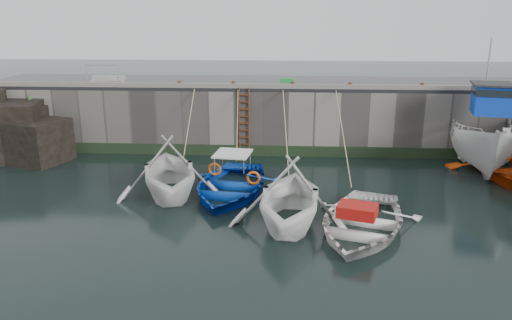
# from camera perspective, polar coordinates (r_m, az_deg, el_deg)

# --- Properties ---
(ground) EXTENTS (120.00, 120.00, 0.00)m
(ground) POSITION_cam_1_polar(r_m,az_deg,el_deg) (14.09, 3.51, -10.74)
(ground) COLOR black
(ground) RESTS_ON ground
(quay_back) EXTENTS (30.00, 5.00, 3.00)m
(quay_back) POSITION_cam_1_polar(r_m,az_deg,el_deg) (25.52, 3.62, 5.23)
(quay_back) COLOR slate
(quay_back) RESTS_ON ground
(road_back) EXTENTS (30.00, 5.00, 0.16)m
(road_back) POSITION_cam_1_polar(r_m,az_deg,el_deg) (25.26, 3.69, 8.75)
(road_back) COLOR black
(road_back) RESTS_ON quay_back
(kerb_back) EXTENTS (30.00, 0.30, 0.20)m
(kerb_back) POSITION_cam_1_polar(r_m,az_deg,el_deg) (22.91, 3.70, 8.42)
(kerb_back) COLOR slate
(kerb_back) RESTS_ON road_back
(algae_back) EXTENTS (30.00, 0.08, 0.50)m
(algae_back) POSITION_cam_1_polar(r_m,az_deg,el_deg) (23.33, 3.57, 1.02)
(algae_back) COLOR black
(algae_back) RESTS_ON ground
(rock_outcrop) EXTENTS (5.85, 4.24, 3.41)m
(rock_outcrop) POSITION_cam_1_polar(r_m,az_deg,el_deg) (25.69, -26.61, 3.05)
(rock_outcrop) COLOR black
(rock_outcrop) RESTS_ON ground
(ladder) EXTENTS (0.51, 0.08, 3.20)m
(ladder) POSITION_cam_1_polar(r_m,az_deg,el_deg) (23.05, -1.37, 4.29)
(ladder) COLOR #3F1E0F
(ladder) RESTS_ON ground
(boat_near_white) EXTENTS (5.26, 5.70, 2.50)m
(boat_near_white) POSITION_cam_1_polar(r_m,az_deg,el_deg) (18.71, -9.83, -3.92)
(boat_near_white) COLOR silver
(boat_near_white) RESTS_ON ground
(boat_near_white_rope) EXTENTS (0.04, 3.95, 3.10)m
(boat_near_white_rope) POSITION_cam_1_polar(r_m,az_deg,el_deg) (22.41, -7.55, -0.41)
(boat_near_white_rope) COLOR tan
(boat_near_white_rope) RESTS_ON ground
(boat_near_blue) EXTENTS (4.35, 5.66, 1.09)m
(boat_near_blue) POSITION_cam_1_polar(r_m,az_deg,el_deg) (18.71, -2.97, -3.70)
(boat_near_blue) COLOR blue
(boat_near_blue) RESTS_ON ground
(boat_near_blue_rope) EXTENTS (0.04, 3.67, 3.10)m
(boat_near_blue_rope) POSITION_cam_1_polar(r_m,az_deg,el_deg) (22.29, -1.90, -0.36)
(boat_near_blue_rope) COLOR tan
(boat_near_blue_rope) RESTS_ON ground
(boat_near_blacktrim) EXTENTS (4.49, 5.07, 2.49)m
(boat_near_blacktrim) POSITION_cam_1_polar(r_m,az_deg,el_deg) (15.98, 3.82, -7.32)
(boat_near_blacktrim) COLOR white
(boat_near_blacktrim) RESTS_ON ground
(boat_near_blacktrim_rope) EXTENTS (0.04, 5.99, 3.10)m
(boat_near_blacktrim_rope) POSITION_cam_1_polar(r_m,az_deg,el_deg) (20.85, 3.77, -1.58)
(boat_near_blacktrim_rope) COLOR tan
(boat_near_blacktrim_rope) RESTS_ON ground
(boat_near_navy) EXTENTS (5.08, 6.01, 1.06)m
(boat_near_navy) POSITION_cam_1_polar(r_m,az_deg,el_deg) (15.90, 11.86, -7.79)
(boat_near_navy) COLOR white
(boat_near_navy) RESTS_ON ground
(boat_near_navy_rope) EXTENTS (0.04, 6.26, 3.10)m
(boat_near_navy_rope) POSITION_cam_1_polar(r_m,az_deg,el_deg) (20.85, 9.83, -1.79)
(boat_near_navy_rope) COLOR tan
(boat_near_navy_rope) RESTS_ON ground
(boat_far_white) EXTENTS (4.15, 7.55, 5.76)m
(boat_far_white) POSITION_cam_1_polar(r_m,az_deg,el_deg) (23.81, 24.56, 2.11)
(boat_far_white) COLOR silver
(boat_far_white) RESTS_ON ground
(fish_crate) EXTENTS (0.63, 0.38, 0.30)m
(fish_crate) POSITION_cam_1_polar(r_m,az_deg,el_deg) (24.19, 3.55, 8.97)
(fish_crate) COLOR #1A913B
(fish_crate) RESTS_ON road_back
(railing) EXTENTS (1.60, 1.05, 1.00)m
(railing) POSITION_cam_1_polar(r_m,az_deg,el_deg) (25.50, -16.61, 8.82)
(railing) COLOR #A5A8AD
(railing) RESTS_ON road_back
(bollard_a) EXTENTS (0.18, 0.18, 0.28)m
(bollard_a) POSITION_cam_1_polar(r_m,az_deg,el_deg) (23.52, -8.71, 8.58)
(bollard_a) COLOR #3F1E0F
(bollard_a) RESTS_ON road_back
(bollard_b) EXTENTS (0.18, 0.18, 0.28)m
(bollard_b) POSITION_cam_1_polar(r_m,az_deg,el_deg) (23.13, -2.57, 8.62)
(bollard_b) COLOR #3F1E0F
(bollard_b) RESTS_ON road_back
(bollard_c) EXTENTS (0.18, 0.18, 0.28)m
(bollard_c) POSITION_cam_1_polar(r_m,az_deg,el_deg) (23.01, 4.21, 8.55)
(bollard_c) COLOR #3F1E0F
(bollard_c) RESTS_ON road_back
(bollard_d) EXTENTS (0.18, 0.18, 0.28)m
(bollard_d) POSITION_cam_1_polar(r_m,az_deg,el_deg) (23.19, 10.71, 8.37)
(bollard_d) COLOR #3F1E0F
(bollard_d) RESTS_ON road_back
(bollard_e) EXTENTS (0.18, 0.18, 0.28)m
(bollard_e) POSITION_cam_1_polar(r_m,az_deg,el_deg) (23.80, 18.45, 8.02)
(bollard_e) COLOR #3F1E0F
(bollard_e) RESTS_ON road_back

